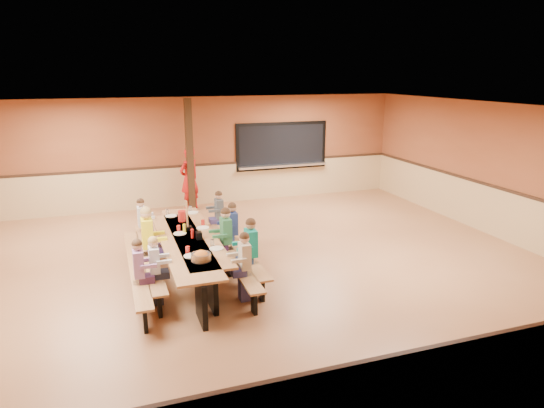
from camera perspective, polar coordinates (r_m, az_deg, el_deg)
name	(u,v)px	position (r m, az deg, el deg)	size (l,w,h in m)	color
ground	(243,270)	(9.34, -3.40, -7.70)	(12.00, 12.00, 0.00)	brown
room_envelope	(243,235)	(9.09, -3.47, -3.70)	(12.04, 10.04, 3.02)	brown
kitchen_pass_through	(282,148)	(14.29, 1.17, 6.61)	(2.78, 0.28, 1.38)	black
structural_post	(190,156)	(13.04, -9.64, 5.61)	(0.18, 0.18, 3.00)	black
cafeteria_table_main	(194,245)	(9.18, -9.17, -4.79)	(1.91, 3.70, 0.74)	#A16D3F
cafeteria_table_second	(184,254)	(8.77, -10.32, -5.79)	(1.91, 3.70, 0.74)	#A16D3F
seated_child_white_left	(155,271)	(8.04, -13.61, -7.69)	(0.33, 0.27, 1.13)	silver
seated_adult_yellow	(148,243)	(9.07, -14.39, -4.45)	(0.42, 0.34, 1.31)	yellow
seated_child_grey_left	(142,226)	(10.41, -15.04, -2.46)	(0.33, 0.27, 1.13)	silver
seated_child_teal_right	(251,253)	(8.44, -2.48, -5.80)	(0.38, 0.31, 1.22)	#118879
seated_child_navy_right	(233,232)	(9.59, -4.64, -3.35)	(0.35, 0.29, 1.18)	navy
seated_child_char_right	(219,217)	(10.68, -6.22, -1.54)	(0.33, 0.27, 1.14)	#41474A
seated_child_purple_sec	(139,275)	(7.93, -15.34, -8.07)	(0.34, 0.28, 1.15)	#99689D
seated_child_green_sec	(226,240)	(9.09, -5.41, -4.28)	(0.38, 0.31, 1.22)	#2E6D43
seated_child_tan_sec	(245,267)	(7.96, -3.21, -7.41)	(0.34, 0.28, 1.15)	#C0B297
standing_woman	(189,179)	(13.30, -9.70, 2.95)	(0.62, 0.41, 1.70)	red
punch_pitcher	(182,216)	(9.89, -10.56, -1.40)	(0.16, 0.16, 0.22)	red
chip_bowl	(201,256)	(7.82, -8.35, -6.09)	(0.32, 0.32, 0.15)	orange
napkin_dispenser	(199,235)	(8.81, -8.60, -3.68)	(0.10, 0.14, 0.13)	black
condiment_mustard	(184,228)	(9.18, -10.27, -2.85)	(0.06, 0.06, 0.17)	yellow
condiment_ketchup	(192,234)	(8.87, -9.36, -3.45)	(0.06, 0.06, 0.17)	#B2140F
table_paddle	(187,222)	(9.36, -9.92, -2.15)	(0.16, 0.16, 0.56)	black
place_settings	(193,231)	(9.09, -9.25, -3.19)	(0.65, 3.30, 0.11)	beige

